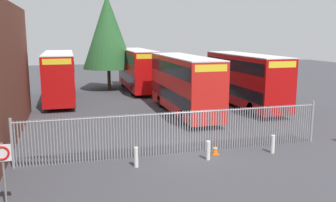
{
  "coord_description": "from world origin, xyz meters",
  "views": [
    {
      "loc": [
        -5.86,
        -17.13,
        6.07
      ],
      "look_at": [
        0.0,
        4.0,
        2.0
      ],
      "focal_mm": 38.79,
      "sensor_mm": 36.0,
      "label": 1
    }
  ],
  "objects_px": {
    "speed_limit_sign_post": "(3,161)",
    "double_decker_bus_near_gate": "(184,82)",
    "double_decker_bus_far_back": "(137,68)",
    "bollard_center_front": "(208,150)",
    "bollard_near_left": "(136,157)",
    "bollard_near_right": "(273,144)",
    "double_decker_bus_behind_fence_right": "(59,75)",
    "double_decker_bus_behind_fence_left": "(245,78)",
    "traffic_cone_by_gate": "(215,149)"
  },
  "relations": [
    {
      "from": "double_decker_bus_behind_fence_right",
      "to": "bollard_center_front",
      "type": "bearing_deg",
      "value": -68.6
    },
    {
      "from": "double_decker_bus_behind_fence_right",
      "to": "speed_limit_sign_post",
      "type": "height_order",
      "value": "double_decker_bus_behind_fence_right"
    },
    {
      "from": "double_decker_bus_behind_fence_right",
      "to": "bollard_center_front",
      "type": "distance_m",
      "value": 19.78
    },
    {
      "from": "bollard_center_front",
      "to": "bollard_near_right",
      "type": "height_order",
      "value": "same"
    },
    {
      "from": "bollard_near_right",
      "to": "traffic_cone_by_gate",
      "type": "relative_size",
      "value": 1.61
    },
    {
      "from": "double_decker_bus_near_gate",
      "to": "bollard_near_right",
      "type": "bearing_deg",
      "value": -81.46
    },
    {
      "from": "bollard_near_left",
      "to": "double_decker_bus_far_back",
      "type": "bearing_deg",
      "value": 79.11
    },
    {
      "from": "double_decker_bus_behind_fence_left",
      "to": "speed_limit_sign_post",
      "type": "relative_size",
      "value": 4.5
    },
    {
      "from": "double_decker_bus_behind_fence_left",
      "to": "traffic_cone_by_gate",
      "type": "distance_m",
      "value": 13.19
    },
    {
      "from": "double_decker_bus_behind_fence_left",
      "to": "bollard_near_right",
      "type": "height_order",
      "value": "double_decker_bus_behind_fence_left"
    },
    {
      "from": "double_decker_bus_near_gate",
      "to": "double_decker_bus_behind_fence_left",
      "type": "relative_size",
      "value": 1.0
    },
    {
      "from": "double_decker_bus_far_back",
      "to": "bollard_near_left",
      "type": "height_order",
      "value": "double_decker_bus_far_back"
    },
    {
      "from": "double_decker_bus_near_gate",
      "to": "bollard_near_left",
      "type": "distance_m",
      "value": 11.9
    },
    {
      "from": "speed_limit_sign_post",
      "to": "double_decker_bus_near_gate",
      "type": "bearing_deg",
      "value": 50.49
    },
    {
      "from": "double_decker_bus_behind_fence_left",
      "to": "speed_limit_sign_post",
      "type": "height_order",
      "value": "double_decker_bus_behind_fence_left"
    },
    {
      "from": "bollard_near_left",
      "to": "bollard_center_front",
      "type": "bearing_deg",
      "value": 0.38
    },
    {
      "from": "double_decker_bus_behind_fence_right",
      "to": "bollard_near_right",
      "type": "xyz_separation_m",
      "value": [
        10.78,
        -18.25,
        -1.95
      ]
    },
    {
      "from": "bollard_center_front",
      "to": "bollard_near_right",
      "type": "xyz_separation_m",
      "value": [
        3.6,
        0.08,
        0.0
      ]
    },
    {
      "from": "double_decker_bus_behind_fence_right",
      "to": "speed_limit_sign_post",
      "type": "distance_m",
      "value": 21.2
    },
    {
      "from": "traffic_cone_by_gate",
      "to": "double_decker_bus_behind_fence_left",
      "type": "bearing_deg",
      "value": 56.53
    },
    {
      "from": "double_decker_bus_far_back",
      "to": "bollard_near_left",
      "type": "xyz_separation_m",
      "value": [
        -4.39,
        -22.85,
        -1.95
      ]
    },
    {
      "from": "double_decker_bus_far_back",
      "to": "bollard_center_front",
      "type": "relative_size",
      "value": 11.38
    },
    {
      "from": "double_decker_bus_near_gate",
      "to": "bollard_near_right",
      "type": "relative_size",
      "value": 11.38
    },
    {
      "from": "double_decker_bus_behind_fence_left",
      "to": "bollard_center_front",
      "type": "xyz_separation_m",
      "value": [
        -7.82,
        -11.49,
        -1.95
      ]
    },
    {
      "from": "double_decker_bus_behind_fence_left",
      "to": "bollard_near_left",
      "type": "bearing_deg",
      "value": -134.67
    },
    {
      "from": "traffic_cone_by_gate",
      "to": "bollard_near_right",
      "type": "bearing_deg",
      "value": -10.75
    },
    {
      "from": "double_decker_bus_behind_fence_left",
      "to": "speed_limit_sign_post",
      "type": "bearing_deg",
      "value": -139.15
    },
    {
      "from": "traffic_cone_by_gate",
      "to": "bollard_center_front",
      "type": "bearing_deg",
      "value": -135.19
    },
    {
      "from": "bollard_near_right",
      "to": "traffic_cone_by_gate",
      "type": "bearing_deg",
      "value": 169.25
    },
    {
      "from": "bollard_near_left",
      "to": "traffic_cone_by_gate",
      "type": "bearing_deg",
      "value": 8.92
    },
    {
      "from": "bollard_near_right",
      "to": "traffic_cone_by_gate",
      "type": "height_order",
      "value": "bollard_near_right"
    },
    {
      "from": "bollard_center_front",
      "to": "speed_limit_sign_post",
      "type": "bearing_deg",
      "value": -162.14
    },
    {
      "from": "traffic_cone_by_gate",
      "to": "speed_limit_sign_post",
      "type": "xyz_separation_m",
      "value": [
        -9.37,
        -3.45,
        1.49
      ]
    },
    {
      "from": "double_decker_bus_near_gate",
      "to": "double_decker_bus_behind_fence_left",
      "type": "xyz_separation_m",
      "value": [
        5.75,
        1.22,
        0.0
      ]
    },
    {
      "from": "bollard_center_front",
      "to": "double_decker_bus_far_back",
      "type": "bearing_deg",
      "value": 87.92
    },
    {
      "from": "double_decker_bus_near_gate",
      "to": "speed_limit_sign_post",
      "type": "xyz_separation_m",
      "value": [
        -10.79,
        -13.09,
        -0.65
      ]
    },
    {
      "from": "bollard_near_right",
      "to": "bollard_near_left",
      "type": "bearing_deg",
      "value": -179.21
    },
    {
      "from": "double_decker_bus_behind_fence_left",
      "to": "double_decker_bus_behind_fence_right",
      "type": "height_order",
      "value": "same"
    },
    {
      "from": "bollard_near_right",
      "to": "speed_limit_sign_post",
      "type": "xyz_separation_m",
      "value": [
        -12.32,
        -2.89,
        1.3
      ]
    },
    {
      "from": "bollard_center_front",
      "to": "speed_limit_sign_post",
      "type": "relative_size",
      "value": 0.4
    },
    {
      "from": "double_decker_bus_behind_fence_left",
      "to": "bollard_near_left",
      "type": "xyz_separation_m",
      "value": [
        -11.39,
        -11.52,
        -1.95
      ]
    },
    {
      "from": "bollard_near_right",
      "to": "double_decker_bus_behind_fence_right",
      "type": "bearing_deg",
      "value": 120.57
    },
    {
      "from": "double_decker_bus_behind_fence_left",
      "to": "bollard_near_right",
      "type": "distance_m",
      "value": 12.33
    },
    {
      "from": "double_decker_bus_behind_fence_left",
      "to": "bollard_near_right",
      "type": "relative_size",
      "value": 11.38
    },
    {
      "from": "double_decker_bus_behind_fence_right",
      "to": "speed_limit_sign_post",
      "type": "xyz_separation_m",
      "value": [
        -1.54,
        -21.14,
        -0.65
      ]
    },
    {
      "from": "double_decker_bus_behind_fence_right",
      "to": "double_decker_bus_near_gate",
      "type": "bearing_deg",
      "value": -41.04
    },
    {
      "from": "bollard_near_left",
      "to": "traffic_cone_by_gate",
      "type": "height_order",
      "value": "bollard_near_left"
    },
    {
      "from": "bollard_near_left",
      "to": "speed_limit_sign_post",
      "type": "relative_size",
      "value": 0.4
    },
    {
      "from": "speed_limit_sign_post",
      "to": "double_decker_bus_behind_fence_left",
      "type": "bearing_deg",
      "value": 40.85
    },
    {
      "from": "bollard_near_left",
      "to": "bollard_center_front",
      "type": "distance_m",
      "value": 3.57
    }
  ]
}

